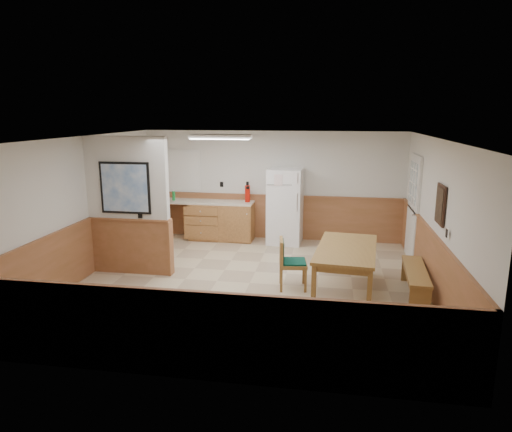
% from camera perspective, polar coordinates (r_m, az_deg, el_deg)
% --- Properties ---
extents(ground, '(6.00, 6.00, 0.00)m').
position_cam_1_polar(ground, '(8.02, -0.79, -8.37)').
color(ground, beige).
rests_on(ground, ground).
extents(ceiling, '(6.00, 6.00, 0.02)m').
position_cam_1_polar(ceiling, '(7.49, -0.85, 9.76)').
color(ceiling, white).
rests_on(ceiling, back_wall).
extents(back_wall, '(6.00, 0.02, 2.50)m').
position_cam_1_polar(back_wall, '(10.58, 2.04, 3.82)').
color(back_wall, silver).
rests_on(back_wall, ground).
extents(right_wall, '(0.02, 6.00, 2.50)m').
position_cam_1_polar(right_wall, '(7.73, 21.64, -0.42)').
color(right_wall, silver).
rests_on(right_wall, ground).
extents(left_wall, '(0.02, 6.00, 2.50)m').
position_cam_1_polar(left_wall, '(8.70, -20.68, 1.04)').
color(left_wall, silver).
rests_on(left_wall, ground).
extents(wainscot_back, '(6.00, 0.04, 1.00)m').
position_cam_1_polar(wainscot_back, '(10.70, 2.00, -0.16)').
color(wainscot_back, '#A36241').
rests_on(wainscot_back, ground).
extents(wainscot_right, '(0.04, 6.00, 1.00)m').
position_cam_1_polar(wainscot_right, '(7.92, 21.05, -5.71)').
color(wainscot_right, '#A36241').
rests_on(wainscot_right, ground).
extents(wainscot_left, '(0.04, 6.00, 1.00)m').
position_cam_1_polar(wainscot_left, '(8.86, -20.19, -3.72)').
color(wainscot_left, '#A36241').
rests_on(wainscot_left, ground).
extents(partition_wall, '(1.50, 0.20, 2.50)m').
position_cam_1_polar(partition_wall, '(8.52, -15.65, 1.05)').
color(partition_wall, silver).
rests_on(partition_wall, ground).
extents(kitchen_counter, '(2.20, 0.61, 1.00)m').
position_cam_1_polar(kitchen_counter, '(10.64, -4.68, -0.49)').
color(kitchen_counter, '#AA723C').
rests_on(kitchen_counter, ground).
extents(exterior_door, '(0.07, 1.02, 2.15)m').
position_cam_1_polar(exterior_door, '(9.59, 19.01, 0.99)').
color(exterior_door, white).
rests_on(exterior_door, ground).
extents(kitchen_window, '(0.80, 0.04, 1.00)m').
position_cam_1_polar(kitchen_window, '(10.98, -8.95, 5.58)').
color(kitchen_window, white).
rests_on(kitchen_window, back_wall).
extents(wall_painting, '(0.04, 0.50, 0.60)m').
position_cam_1_polar(wall_painting, '(7.38, 22.05, 1.33)').
color(wall_painting, black).
rests_on(wall_painting, right_wall).
extents(fluorescent_fixture, '(1.20, 0.30, 0.09)m').
position_cam_1_polar(fluorescent_fixture, '(8.93, -4.49, 9.86)').
color(fluorescent_fixture, white).
rests_on(fluorescent_fixture, ceiling).
extents(refrigerator, '(0.78, 0.74, 1.69)m').
position_cam_1_polar(refrigerator, '(10.25, 3.66, 1.22)').
color(refrigerator, white).
rests_on(refrigerator, ground).
extents(dining_table, '(1.11, 1.94, 0.75)m').
position_cam_1_polar(dining_table, '(7.62, 11.24, -4.53)').
color(dining_table, '#A47C3C').
rests_on(dining_table, ground).
extents(dining_bench, '(0.42, 1.50, 0.45)m').
position_cam_1_polar(dining_bench, '(7.80, 19.32, -7.08)').
color(dining_bench, '#A47C3C').
rests_on(dining_bench, ground).
extents(dining_chair, '(0.69, 0.52, 0.85)m').
position_cam_1_polar(dining_chair, '(7.68, 3.98, -5.47)').
color(dining_chair, '#A47C3C').
rests_on(dining_chair, ground).
extents(fire_extinguisher, '(0.15, 0.15, 0.47)m').
position_cam_1_polar(fire_extinguisher, '(10.41, -1.07, 2.89)').
color(fire_extinguisher, red).
rests_on(fire_extinguisher, kitchen_counter).
extents(soap_bottle, '(0.08, 0.08, 0.22)m').
position_cam_1_polar(soap_bottle, '(10.79, -10.25, 2.50)').
color(soap_bottle, '#1A923A').
rests_on(soap_bottle, kitchen_counter).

